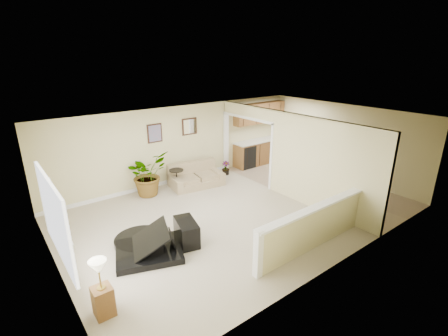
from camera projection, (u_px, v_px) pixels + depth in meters
floor at (240, 211)px, 8.83m from camera, size 9.00×9.00×0.00m
back_wall at (182, 144)px, 10.66m from camera, size 9.00×0.04×2.50m
front_wall at (342, 209)px, 6.16m from camera, size 9.00×0.04×2.50m
left_wall at (50, 218)px, 5.83m from camera, size 0.04×6.00×2.50m
right_wall at (342, 141)px, 10.99m from camera, size 0.04×6.00×2.50m
ceiling at (242, 120)px, 8.00m from camera, size 9.00×6.00×0.04m
kitchen_vinyl at (313, 184)px, 10.63m from camera, size 2.70×6.00×0.01m
interior_partition at (281, 154)px, 9.64m from camera, size 0.18×5.99×2.50m
pony_half_wall at (312, 227)px, 6.97m from camera, size 3.42×0.22×1.00m
left_window at (55, 219)px, 5.40m from camera, size 0.05×2.15×1.45m
wall_art_left at (155, 133)px, 9.93m from camera, size 0.48×0.04×0.58m
wall_mirror at (190, 126)px, 10.63m from camera, size 0.55×0.04×0.55m
kitchen_cabinets at (258, 142)px, 12.41m from camera, size 2.36×0.65×2.33m
piano at (143, 231)px, 6.82m from camera, size 1.87×1.85×1.28m
piano_bench at (187, 232)px, 7.28m from camera, size 0.59×0.87×0.53m
loveseat at (195, 175)px, 10.49m from camera, size 1.78×1.16×0.95m
accent_table at (177, 177)px, 10.14m from camera, size 0.45×0.45×0.65m
palm_plant at (147, 174)px, 9.68m from camera, size 1.48×1.39×1.32m
small_plant at (226, 169)px, 11.47m from camera, size 0.35×0.35×0.47m
lamp_stand at (102, 292)px, 5.18m from camera, size 0.31×0.31×1.04m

